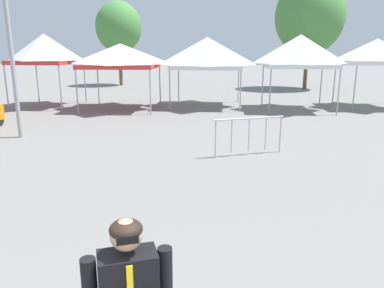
{
  "coord_description": "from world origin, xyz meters",
  "views": [
    {
      "loc": [
        0.57,
        -1.1,
        2.92
      ],
      "look_at": [
        -0.06,
        5.19,
        1.3
      ],
      "focal_mm": 34.9,
      "sensor_mm": 36.0,
      "label": 1
    }
  ],
  "objects_px": {
    "tree_behind_tents_right": "(119,27)",
    "tree_behind_tents_left": "(310,16)",
    "canopy_tent_behind_left": "(207,53)",
    "crowd_barrier_mid_lot": "(249,129)",
    "canopy_tent_left_of_center": "(45,49)",
    "canopy_tent_center": "(300,51)",
    "canopy_tent_behind_right": "(120,56)",
    "canopy_tent_right_of_center": "(376,52)"
  },
  "relations": [
    {
      "from": "canopy_tent_left_of_center",
      "to": "canopy_tent_behind_left",
      "type": "distance_m",
      "value": 8.27
    },
    {
      "from": "canopy_tent_behind_right",
      "to": "tree_behind_tents_right",
      "type": "bearing_deg",
      "value": 106.47
    },
    {
      "from": "tree_behind_tents_left",
      "to": "tree_behind_tents_right",
      "type": "bearing_deg",
      "value": 174.14
    },
    {
      "from": "canopy_tent_left_of_center",
      "to": "canopy_tent_behind_right",
      "type": "bearing_deg",
      "value": -8.02
    },
    {
      "from": "canopy_tent_behind_right",
      "to": "canopy_tent_behind_left",
      "type": "distance_m",
      "value": 4.34
    },
    {
      "from": "crowd_barrier_mid_lot",
      "to": "canopy_tent_right_of_center",
      "type": "bearing_deg",
      "value": 55.29
    },
    {
      "from": "canopy_tent_behind_right",
      "to": "tree_behind_tents_right",
      "type": "relative_size",
      "value": 0.56
    },
    {
      "from": "canopy_tent_behind_left",
      "to": "canopy_tent_right_of_center",
      "type": "relative_size",
      "value": 1.05
    },
    {
      "from": "canopy_tent_right_of_center",
      "to": "crowd_barrier_mid_lot",
      "type": "xyz_separation_m",
      "value": [
        -6.66,
        -9.61,
        -2.03
      ]
    },
    {
      "from": "canopy_tent_left_of_center",
      "to": "canopy_tent_center",
      "type": "height_order",
      "value": "canopy_tent_left_of_center"
    },
    {
      "from": "tree_behind_tents_left",
      "to": "canopy_tent_right_of_center",
      "type": "bearing_deg",
      "value": -79.75
    },
    {
      "from": "canopy_tent_left_of_center",
      "to": "tree_behind_tents_right",
      "type": "distance_m",
      "value": 11.78
    },
    {
      "from": "canopy_tent_right_of_center",
      "to": "tree_behind_tents_right",
      "type": "height_order",
      "value": "tree_behind_tents_right"
    },
    {
      "from": "canopy_tent_left_of_center",
      "to": "crowd_barrier_mid_lot",
      "type": "bearing_deg",
      "value": -40.17
    },
    {
      "from": "canopy_tent_behind_right",
      "to": "canopy_tent_right_of_center",
      "type": "height_order",
      "value": "canopy_tent_right_of_center"
    },
    {
      "from": "canopy_tent_behind_left",
      "to": "canopy_tent_right_of_center",
      "type": "bearing_deg",
      "value": 2.84
    },
    {
      "from": "canopy_tent_center",
      "to": "crowd_barrier_mid_lot",
      "type": "height_order",
      "value": "canopy_tent_center"
    },
    {
      "from": "tree_behind_tents_right",
      "to": "canopy_tent_left_of_center",
      "type": "bearing_deg",
      "value": -92.41
    },
    {
      "from": "tree_behind_tents_right",
      "to": "tree_behind_tents_left",
      "type": "xyz_separation_m",
      "value": [
        14.53,
        -1.49,
        0.58
      ]
    },
    {
      "from": "canopy_tent_left_of_center",
      "to": "tree_behind_tents_left",
      "type": "distance_m",
      "value": 18.27
    },
    {
      "from": "canopy_tent_left_of_center",
      "to": "tree_behind_tents_left",
      "type": "xyz_separation_m",
      "value": [
        15.02,
        10.16,
        2.27
      ]
    },
    {
      "from": "tree_behind_tents_right",
      "to": "canopy_tent_right_of_center",
      "type": "bearing_deg",
      "value": -32.95
    },
    {
      "from": "canopy_tent_left_of_center",
      "to": "canopy_tent_behind_left",
      "type": "relative_size",
      "value": 1.02
    },
    {
      "from": "canopy_tent_behind_left",
      "to": "tree_behind_tents_right",
      "type": "xyz_separation_m",
      "value": [
        -7.75,
        10.89,
        1.88
      ]
    },
    {
      "from": "canopy_tent_behind_right",
      "to": "tree_behind_tents_left",
      "type": "bearing_deg",
      "value": 44.51
    },
    {
      "from": "canopy_tent_behind_right",
      "to": "canopy_tent_behind_left",
      "type": "relative_size",
      "value": 1.04
    },
    {
      "from": "canopy_tent_right_of_center",
      "to": "tree_behind_tents_left",
      "type": "relative_size",
      "value": 0.43
    },
    {
      "from": "canopy_tent_left_of_center",
      "to": "canopy_tent_center",
      "type": "relative_size",
      "value": 1.02
    },
    {
      "from": "tree_behind_tents_right",
      "to": "crowd_barrier_mid_lot",
      "type": "bearing_deg",
      "value": -64.68
    },
    {
      "from": "canopy_tent_behind_left",
      "to": "canopy_tent_left_of_center",
      "type": "bearing_deg",
      "value": -174.74
    },
    {
      "from": "canopy_tent_right_of_center",
      "to": "tree_behind_tents_right",
      "type": "bearing_deg",
      "value": 147.05
    },
    {
      "from": "canopy_tent_center",
      "to": "canopy_tent_behind_right",
      "type": "bearing_deg",
      "value": -175.98
    },
    {
      "from": "canopy_tent_left_of_center",
      "to": "canopy_tent_behind_left",
      "type": "xyz_separation_m",
      "value": [
        8.24,
        0.76,
        -0.2
      ]
    },
    {
      "from": "canopy_tent_center",
      "to": "canopy_tent_right_of_center",
      "type": "xyz_separation_m",
      "value": [
        3.92,
        1.15,
        -0.02
      ]
    },
    {
      "from": "canopy_tent_left_of_center",
      "to": "tree_behind_tents_right",
      "type": "xyz_separation_m",
      "value": [
        0.49,
        11.65,
        1.68
      ]
    },
    {
      "from": "canopy_tent_left_of_center",
      "to": "canopy_tent_center",
      "type": "xyz_separation_m",
      "value": [
        12.72,
        0.03,
        -0.1
      ]
    },
    {
      "from": "canopy_tent_left_of_center",
      "to": "canopy_tent_behind_right",
      "type": "relative_size",
      "value": 0.99
    },
    {
      "from": "canopy_tent_behind_right",
      "to": "crowd_barrier_mid_lot",
      "type": "bearing_deg",
      "value": -53.15
    },
    {
      "from": "canopy_tent_behind_right",
      "to": "tree_behind_tents_left",
      "type": "distance_m",
      "value": 15.53
    },
    {
      "from": "canopy_tent_center",
      "to": "tree_behind_tents_right",
      "type": "height_order",
      "value": "tree_behind_tents_right"
    },
    {
      "from": "canopy_tent_behind_left",
      "to": "crowd_barrier_mid_lot",
      "type": "relative_size",
      "value": 1.83
    },
    {
      "from": "canopy_tent_behind_left",
      "to": "tree_behind_tents_left",
      "type": "height_order",
      "value": "tree_behind_tents_left"
    }
  ]
}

